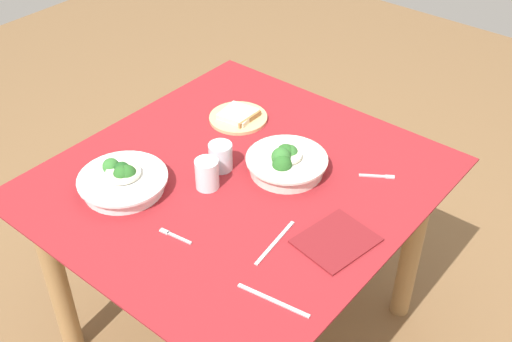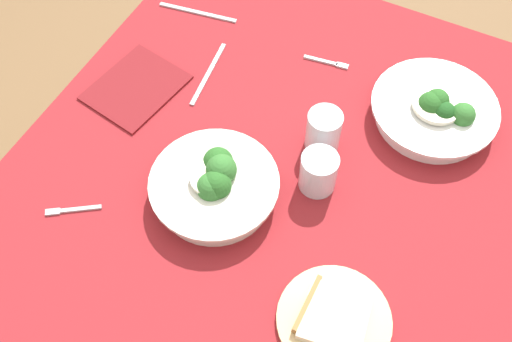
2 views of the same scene
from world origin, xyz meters
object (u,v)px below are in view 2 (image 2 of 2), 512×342
object	(u,v)px
bread_side_plate	(333,319)
broccoli_bowl_far	(435,111)
water_glass_center	(323,131)
fork_by_near_bowl	(329,63)
water_glass_side	(318,172)
fork_by_far_bowl	(71,210)
broccoli_bowl_near	(215,185)
table_knife_left	(198,12)
napkin_folded_upper	(136,88)
table_knife_right	(208,74)

from	to	relation	value
bread_side_plate	broccoli_bowl_far	bearing A→B (deg)	178.16
broccoli_bowl_far	water_glass_center	size ratio (longest dim) A/B	2.85
fork_by_near_bowl	water_glass_side	bearing A→B (deg)	-79.21
bread_side_plate	fork_by_far_bowl	bearing A→B (deg)	-87.11
broccoli_bowl_near	table_knife_left	bearing A→B (deg)	-146.15
water_glass_center	water_glass_side	distance (m)	0.10
table_knife_left	bread_side_plate	bearing A→B (deg)	-52.28
broccoli_bowl_near	bread_side_plate	bearing A→B (deg)	66.60
water_glass_center	table_knife_left	size ratio (longest dim) A/B	0.47
bread_side_plate	broccoli_bowl_near	bearing A→B (deg)	-113.40
broccoli_bowl_far	bread_side_plate	world-z (taller)	broccoli_bowl_far
bread_side_plate	napkin_folded_upper	bearing A→B (deg)	-116.05
water_glass_center	fork_by_far_bowl	size ratio (longest dim) A/B	0.98
broccoli_bowl_far	table_knife_right	world-z (taller)	broccoli_bowl_far
napkin_folded_upper	water_glass_side	bearing A→B (deg)	84.11
water_glass_side	fork_by_near_bowl	xyz separation A→B (m)	(-0.31, -0.10, -0.04)
fork_by_near_bowl	table_knife_left	size ratio (longest dim) A/B	0.54
water_glass_center	fork_by_near_bowl	xyz separation A→B (m)	(-0.22, -0.07, -0.04)
bread_side_plate	table_knife_left	size ratio (longest dim) A/B	1.01
fork_by_near_bowl	table_knife_left	bearing A→B (deg)	170.77
broccoli_bowl_far	water_glass_side	bearing A→B (deg)	-30.76
broccoli_bowl_far	table_knife_left	xyz separation A→B (m)	(-0.06, -0.61, -0.03)
broccoli_bowl_near	fork_by_near_bowl	world-z (taller)	broccoli_bowl_near
table_knife_left	napkin_folded_upper	world-z (taller)	napkin_folded_upper
fork_by_far_bowl	table_knife_left	bearing A→B (deg)	-118.59
water_glass_side	table_knife_right	distance (m)	0.37
bread_side_plate	fork_by_near_bowl	bearing A→B (deg)	-156.31
water_glass_center	fork_by_near_bowl	bearing A→B (deg)	-160.85
fork_by_far_bowl	broccoli_bowl_near	bearing A→B (deg)	-179.63
fork_by_near_bowl	table_knife_right	bearing A→B (deg)	-154.21
fork_by_near_bowl	table_knife_left	distance (m)	0.35
water_glass_side	fork_by_near_bowl	distance (m)	0.33
water_glass_center	table_knife_left	distance (m)	0.48
bread_side_plate	table_knife_right	world-z (taller)	bread_side_plate
fork_by_far_bowl	water_glass_side	bearing A→B (deg)	-179.79
broccoli_bowl_far	napkin_folded_upper	size ratio (longest dim) A/B	1.33
broccoli_bowl_far	bread_side_plate	xyz separation A→B (m)	(0.50, -0.02, -0.02)
broccoli_bowl_far	table_knife_right	bearing A→B (deg)	-78.16
broccoli_bowl_near	water_glass_center	xyz separation A→B (m)	(-0.20, 0.14, 0.01)
fork_by_far_bowl	napkin_folded_upper	world-z (taller)	napkin_folded_upper
broccoli_bowl_near	napkin_folded_upper	distance (m)	0.33
table_knife_right	broccoli_bowl_far	bearing A→B (deg)	-85.23
broccoli_bowl_far	water_glass_center	xyz separation A→B (m)	(0.16, -0.18, 0.02)
broccoli_bowl_near	fork_by_far_bowl	distance (m)	0.28
broccoli_bowl_far	water_glass_center	world-z (taller)	water_glass_center
broccoli_bowl_far	broccoli_bowl_near	size ratio (longest dim) A/B	1.06
napkin_folded_upper	broccoli_bowl_far	bearing A→B (deg)	109.08
bread_side_plate	fork_by_near_bowl	world-z (taller)	bread_side_plate
broccoli_bowl_near	fork_by_near_bowl	distance (m)	0.42
water_glass_center	water_glass_side	bearing A→B (deg)	17.76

